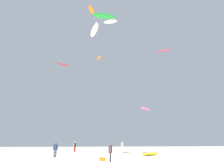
{
  "coord_description": "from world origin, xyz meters",
  "views": [
    {
      "loc": [
        -3.81,
        -12.4,
        1.73
      ],
      "look_at": [
        0.0,
        19.13,
        10.48
      ],
      "focal_mm": 33.51,
      "sensor_mm": 36.0,
      "label": 1
    }
  ],
  "objects_px": {
    "kite_aloft_0": "(91,10)",
    "kite_aloft_2": "(146,109)",
    "kite_aloft_3": "(63,64)",
    "kite_aloft_4": "(164,50)",
    "kite_aloft_7": "(99,58)",
    "person_midground": "(55,149)",
    "cooler_box": "(102,159)",
    "person_foreground": "(110,151)",
    "kite_aloft_5": "(110,22)",
    "person_right": "(75,146)",
    "kite_aloft_6": "(94,30)",
    "kite_aloft_1": "(104,16)",
    "person_left": "(122,146)",
    "kite_grounded_near": "(150,154)"
  },
  "relations": [
    {
      "from": "kite_aloft_5",
      "to": "kite_aloft_4",
      "type": "bearing_deg",
      "value": 38.3
    },
    {
      "from": "kite_aloft_0",
      "to": "kite_aloft_2",
      "type": "xyz_separation_m",
      "value": [
        13.43,
        9.9,
        -18.78
      ]
    },
    {
      "from": "person_left",
      "to": "person_foreground",
      "type": "bearing_deg",
      "value": 92.77
    },
    {
      "from": "person_foreground",
      "to": "person_right",
      "type": "bearing_deg",
      "value": 103.97
    },
    {
      "from": "person_right",
      "to": "kite_aloft_6",
      "type": "height_order",
      "value": "kite_aloft_6"
    },
    {
      "from": "cooler_box",
      "to": "kite_aloft_2",
      "type": "relative_size",
      "value": 0.15
    },
    {
      "from": "kite_aloft_3",
      "to": "kite_aloft_5",
      "type": "xyz_separation_m",
      "value": [
        10.6,
        -12.25,
        5.29
      ]
    },
    {
      "from": "person_foreground",
      "to": "kite_aloft_7",
      "type": "xyz_separation_m",
      "value": [
        0.5,
        32.05,
        22.0
      ]
    },
    {
      "from": "person_left",
      "to": "kite_grounded_near",
      "type": "distance_m",
      "value": 10.24
    },
    {
      "from": "person_midground",
      "to": "kite_aloft_7",
      "type": "relative_size",
      "value": 0.58
    },
    {
      "from": "person_left",
      "to": "kite_grounded_near",
      "type": "bearing_deg",
      "value": 116.49
    },
    {
      "from": "kite_aloft_2",
      "to": "kite_aloft_5",
      "type": "bearing_deg",
      "value": -134.52
    },
    {
      "from": "person_left",
      "to": "kite_aloft_0",
      "type": "distance_m",
      "value": 27.59
    },
    {
      "from": "person_foreground",
      "to": "person_midground",
      "type": "height_order",
      "value": "person_midground"
    },
    {
      "from": "kite_aloft_0",
      "to": "kite_aloft_5",
      "type": "xyz_separation_m",
      "value": [
        3.95,
        0.25,
        -2.31
      ]
    },
    {
      "from": "kite_aloft_3",
      "to": "person_right",
      "type": "bearing_deg",
      "value": -69.68
    },
    {
      "from": "kite_aloft_1",
      "to": "kite_aloft_2",
      "type": "distance_m",
      "value": 23.47
    },
    {
      "from": "kite_aloft_1",
      "to": "kite_aloft_3",
      "type": "relative_size",
      "value": 1.27
    },
    {
      "from": "kite_grounded_near",
      "to": "kite_aloft_5",
      "type": "distance_m",
      "value": 27.78
    },
    {
      "from": "person_foreground",
      "to": "kite_grounded_near",
      "type": "relative_size",
      "value": 0.45
    },
    {
      "from": "kite_aloft_0",
      "to": "kite_aloft_4",
      "type": "xyz_separation_m",
      "value": [
        20.18,
        13.07,
        -2.08
      ]
    },
    {
      "from": "kite_aloft_0",
      "to": "kite_aloft_7",
      "type": "bearing_deg",
      "value": 79.92
    },
    {
      "from": "person_left",
      "to": "person_midground",
      "type": "bearing_deg",
      "value": 66.98
    },
    {
      "from": "kite_aloft_0",
      "to": "cooler_box",
      "type": "bearing_deg",
      "value": -85.8
    },
    {
      "from": "person_midground",
      "to": "kite_aloft_2",
      "type": "relative_size",
      "value": 0.43
    },
    {
      "from": "cooler_box",
      "to": "kite_aloft_0",
      "type": "xyz_separation_m",
      "value": [
        -1.27,
        17.35,
        27.77
      ]
    },
    {
      "from": "person_left",
      "to": "kite_aloft_0",
      "type": "height_order",
      "value": "kite_aloft_0"
    },
    {
      "from": "kite_aloft_3",
      "to": "kite_aloft_7",
      "type": "relative_size",
      "value": 1.2
    },
    {
      "from": "kite_aloft_3",
      "to": "kite_aloft_6",
      "type": "height_order",
      "value": "kite_aloft_3"
    },
    {
      "from": "person_midground",
      "to": "kite_grounded_near",
      "type": "bearing_deg",
      "value": 100.26
    },
    {
      "from": "kite_aloft_1",
      "to": "kite_aloft_5",
      "type": "bearing_deg",
      "value": 71.89
    },
    {
      "from": "kite_grounded_near",
      "to": "person_foreground",
      "type": "bearing_deg",
      "value": -126.05
    },
    {
      "from": "kite_aloft_2",
      "to": "kite_aloft_3",
      "type": "height_order",
      "value": "kite_aloft_3"
    },
    {
      "from": "person_right",
      "to": "kite_aloft_5",
      "type": "xyz_separation_m",
      "value": [
        6.07,
        -0.01,
        24.62
      ]
    },
    {
      "from": "cooler_box",
      "to": "kite_aloft_0",
      "type": "relative_size",
      "value": 0.17
    },
    {
      "from": "kite_aloft_4",
      "to": "kite_aloft_7",
      "type": "xyz_separation_m",
      "value": [
        -17.79,
        0.35,
        -2.95
      ]
    },
    {
      "from": "kite_aloft_0",
      "to": "kite_aloft_3",
      "type": "xyz_separation_m",
      "value": [
        -6.66,
        12.51,
        -7.6
      ]
    },
    {
      "from": "kite_aloft_3",
      "to": "kite_aloft_4",
      "type": "height_order",
      "value": "kite_aloft_4"
    },
    {
      "from": "person_foreground",
      "to": "person_left",
      "type": "distance_m",
      "value": 18.91
    },
    {
      "from": "kite_aloft_3",
      "to": "kite_aloft_4",
      "type": "relative_size",
      "value": 0.94
    },
    {
      "from": "person_foreground",
      "to": "kite_aloft_5",
      "type": "height_order",
      "value": "kite_aloft_5"
    },
    {
      "from": "kite_aloft_6",
      "to": "cooler_box",
      "type": "bearing_deg",
      "value": -84.73
    },
    {
      "from": "cooler_box",
      "to": "kite_aloft_4",
      "type": "relative_size",
      "value": 0.16
    },
    {
      "from": "kite_aloft_4",
      "to": "kite_aloft_6",
      "type": "bearing_deg",
      "value": -132.03
    },
    {
      "from": "cooler_box",
      "to": "kite_aloft_2",
      "type": "bearing_deg",
      "value": 65.95
    },
    {
      "from": "kite_aloft_3",
      "to": "kite_aloft_5",
      "type": "relative_size",
      "value": 1.12
    },
    {
      "from": "kite_aloft_0",
      "to": "person_foreground",
      "type": "bearing_deg",
      "value": -84.22
    },
    {
      "from": "kite_aloft_3",
      "to": "kite_aloft_1",
      "type": "bearing_deg",
      "value": -63.2
    },
    {
      "from": "person_foreground",
      "to": "person_left",
      "type": "bearing_deg",
      "value": 79.14
    },
    {
      "from": "person_left",
      "to": "person_right",
      "type": "relative_size",
      "value": 1.02
    }
  ]
}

